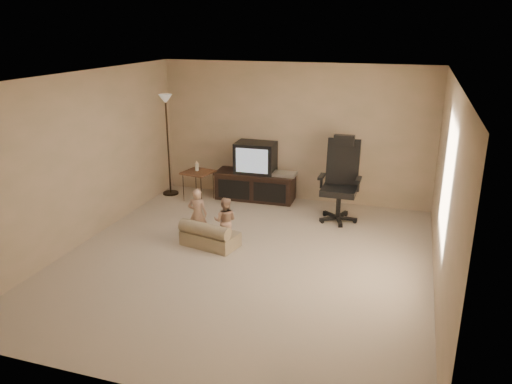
% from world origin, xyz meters
% --- Properties ---
extents(floor, '(5.50, 5.50, 0.00)m').
position_xyz_m(floor, '(0.00, 0.00, 0.00)').
color(floor, beige).
rests_on(floor, ground).
extents(room_shell, '(5.50, 5.50, 5.50)m').
position_xyz_m(room_shell, '(0.00, 0.00, 1.52)').
color(room_shell, white).
rests_on(room_shell, floor).
extents(tv_stand, '(1.53, 0.60, 1.08)m').
position_xyz_m(tv_stand, '(-0.64, 2.49, 0.45)').
color(tv_stand, black).
rests_on(tv_stand, floor).
extents(office_chair, '(0.68, 0.69, 1.41)m').
position_xyz_m(office_chair, '(1.00, 1.93, 0.51)').
color(office_chair, black).
rests_on(office_chair, floor).
extents(side_table, '(0.58, 0.58, 0.75)m').
position_xyz_m(side_table, '(-1.64, 2.11, 0.53)').
color(side_table, brown).
rests_on(side_table, floor).
extents(floor_lamp, '(0.30, 0.30, 1.91)m').
position_xyz_m(floor_lamp, '(-2.30, 2.26, 1.40)').
color(floor_lamp, black).
rests_on(floor_lamp, floor).
extents(child_sofa, '(0.89, 0.62, 0.40)m').
position_xyz_m(child_sofa, '(-0.65, 0.26, 0.16)').
color(child_sofa, tan).
rests_on(child_sofa, floor).
extents(toddler_left, '(0.32, 0.26, 0.80)m').
position_xyz_m(toddler_left, '(-0.92, 0.47, 0.40)').
color(toddler_left, tan).
rests_on(toddler_left, floor).
extents(toddler_right, '(0.37, 0.23, 0.73)m').
position_xyz_m(toddler_right, '(-0.45, 0.42, 0.36)').
color(toddler_right, tan).
rests_on(toddler_right, floor).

